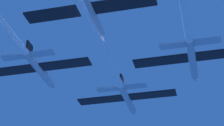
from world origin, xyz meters
name	(u,v)px	position (x,y,z in m)	size (l,w,h in m)	color
jet_lead	(113,70)	(0.23, -10.76, -0.70)	(16.17, 41.05, 2.68)	#B2BAC6
jet_left_wing	(5,27)	(-11.01, -22.65, 0.55)	(16.17, 43.86, 2.68)	#B2BAC6
jet_right_wing	(187,25)	(11.57, -19.41, -0.67)	(16.17, 36.78, 2.68)	#B2BAC6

